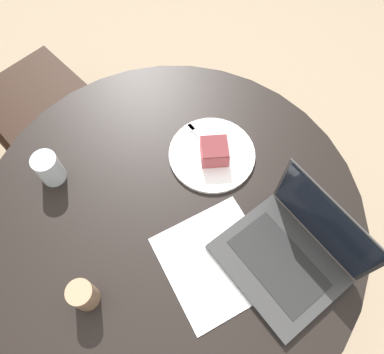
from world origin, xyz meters
The scene contains 10 objects.
ground_plane centered at (0.00, 0.00, 0.00)m, with size 12.00×12.00×0.00m, color gray.
dining_table centered at (0.00, 0.00, 0.57)m, with size 1.10×1.10×0.70m.
chair centered at (0.87, -0.01, 0.47)m, with size 0.46×0.46×0.91m.
paper_document centered at (-0.18, 0.03, 0.71)m, with size 0.36×0.35×0.00m.
plate centered at (0.03, -0.22, 0.71)m, with size 0.26×0.26×0.01m.
cake_slice centered at (0.02, -0.22, 0.75)m, with size 0.11×0.11×0.06m.
fork centered at (0.08, -0.24, 0.72)m, with size 0.17×0.05×0.00m.
coffee_glass centered at (0.01, 0.31, 0.75)m, with size 0.06×0.06×0.09m.
water_glass centered at (0.34, 0.13, 0.75)m, with size 0.07×0.07×0.10m.
laptop centered at (-0.32, -0.10, 0.74)m, with size 0.35×0.31×0.22m.
Camera 1 is at (-0.29, 0.26, 1.69)m, focal length 35.00 mm.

